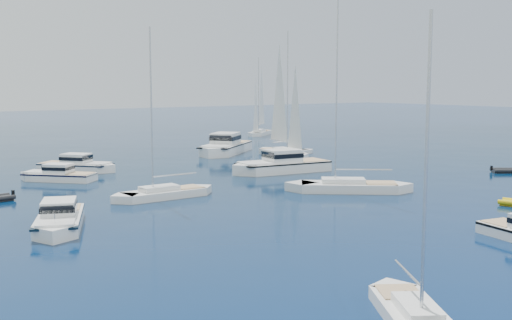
{
  "coord_description": "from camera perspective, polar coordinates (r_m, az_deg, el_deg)",
  "views": [
    {
      "loc": [
        -37.81,
        -25.42,
        9.43
      ],
      "look_at": [
        -2.71,
        22.24,
        2.2
      ],
      "focal_mm": 43.76,
      "sensor_mm": 36.0,
      "label": 1
    }
  ],
  "objects": [
    {
      "name": "tender_grey_near",
      "position": [
        71.94,
        21.91,
        -1.07
      ],
      "size": [
        3.7,
        3.39,
        0.95
      ],
      "primitive_type": null,
      "rotation": [
        0.0,
        0.0,
        4.08
      ],
      "color": "black",
      "rests_on": "ground"
    },
    {
      "name": "motor_cruiser_distant",
      "position": [
        85.23,
        -2.86,
        0.6
      ],
      "size": [
        13.44,
        11.76,
        3.61
      ],
      "primitive_type": null,
      "rotation": [
        0.0,
        0.0,
        2.23
      ],
      "color": "white",
      "rests_on": "ground"
    },
    {
      "name": "sailboat_mid_l",
      "position": [
        52.64,
        -8.43,
        -3.43
      ],
      "size": [
        9.89,
        2.62,
        14.52
      ],
      "primitive_type": null,
      "rotation": [
        0.0,
        0.0,
        1.58
      ],
      "color": "silver",
      "rests_on": "ground"
    },
    {
      "name": "ground",
      "position": [
        46.53,
        19.37,
        -5.13
      ],
      "size": [
        400.0,
        400.0,
        0.0
      ],
      "primitive_type": "plane",
      "color": "#082051",
      "rests_on": "ground"
    },
    {
      "name": "sailboat_centre",
      "position": [
        84.53,
        3.05,
        0.55
      ],
      "size": [
        8.16,
        3.37,
        11.65
      ],
      "primitive_type": null,
      "rotation": [
        0.0,
        0.0,
        4.54
      ],
      "color": "silver",
      "rests_on": "ground"
    },
    {
      "name": "motor_cruiser_far_l",
      "position": [
        64.19,
        -17.71,
        -1.82
      ],
      "size": [
        7.42,
        7.8,
        2.16
      ],
      "primitive_type": null,
      "rotation": [
        0.0,
        0.0,
        0.74
      ],
      "color": "white",
      "rests_on": "ground"
    },
    {
      "name": "sailboat_sails_r",
      "position": [
        81.69,
        2.46,
        0.33
      ],
      "size": [
        4.77,
        11.71,
        16.73
      ],
      "primitive_type": null,
      "rotation": [
        0.0,
        0.0,
        2.98
      ],
      "color": "white",
      "rests_on": "ground"
    },
    {
      "name": "motor_cruiser_centre",
      "position": [
        67.07,
        2.25,
        -1.12
      ],
      "size": [
        12.4,
        5.39,
        3.15
      ],
      "primitive_type": null,
      "rotation": [
        0.0,
        0.0,
        1.42
      ],
      "color": "silver",
      "rests_on": "ground"
    },
    {
      "name": "motor_cruiser_horizon",
      "position": [
        70.48,
        -15.96,
        -0.99
      ],
      "size": [
        8.07,
        9.15,
        2.46
      ],
      "primitive_type": null,
      "rotation": [
        0.0,
        0.0,
        3.81
      ],
      "color": "white",
      "rests_on": "ground"
    },
    {
      "name": "motor_cruiser_left",
      "position": [
        43.1,
        -17.52,
        -6.0
      ],
      "size": [
        6.29,
        9.55,
        2.41
      ],
      "primitive_type": null,
      "rotation": [
        0.0,
        0.0,
        2.73
      ],
      "color": "white",
      "rests_on": "ground"
    },
    {
      "name": "sailboat_sails_far",
      "position": [
        116.13,
        0.38,
        2.31
      ],
      "size": [
        9.66,
        8.1,
        14.81
      ],
      "primitive_type": null,
      "rotation": [
        0.0,
        0.0,
        2.21
      ],
      "color": "white",
      "rests_on": "ground"
    },
    {
      "name": "sailboat_mid_r",
      "position": [
        55.69,
        8.45,
        -2.86
      ],
      "size": [
        11.02,
        9.9,
        17.33
      ],
      "primitive_type": null,
      "rotation": [
        0.0,
        0.0,
        0.88
      ],
      "color": "silver",
      "rests_on": "ground"
    }
  ]
}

